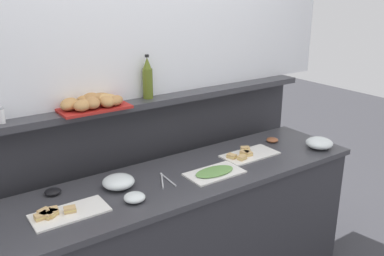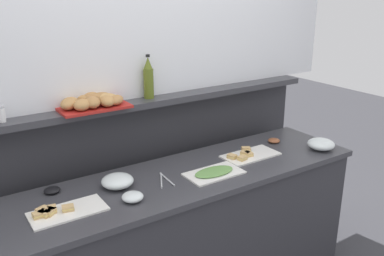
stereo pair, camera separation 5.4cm
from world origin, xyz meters
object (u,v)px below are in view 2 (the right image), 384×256
glass_bowl_medium (133,197)px  glass_bowl_small (321,145)px  condiment_bowl_red (52,190)px  bread_basket (93,102)px  olive_oil_bottle (148,79)px  sandwich_platter_front (62,211)px  cold_cuts_platter (214,173)px  pepper_shaker (2,114)px  sandwich_platter_side (248,155)px  serving_tongs (164,179)px  glass_bowl_large (117,181)px  condiment_bowl_dark (274,141)px

glass_bowl_medium → glass_bowl_small: size_ratio=0.62×
condiment_bowl_red → bread_basket: bearing=30.4°
bread_basket → olive_oil_bottle: bearing=3.8°
glass_bowl_medium → olive_oil_bottle: 0.81m
sandwich_platter_front → cold_cuts_platter: (0.88, -0.04, -0.00)m
olive_oil_bottle → pepper_shaker: 0.87m
sandwich_platter_side → serving_tongs: 0.63m
cold_cuts_platter → bread_basket: size_ratio=0.81×
serving_tongs → pepper_shaker: size_ratio=2.15×
sandwich_platter_front → cold_cuts_platter: bearing=-2.9°
olive_oil_bottle → glass_bowl_large: bearing=-138.4°
glass_bowl_large → glass_bowl_medium: (0.00, -0.19, -0.01)m
glass_bowl_large → olive_oil_bottle: size_ratio=0.64×
sandwich_platter_front → condiment_bowl_red: bearing=84.5°
condiment_bowl_red → serving_tongs: (0.57, -0.19, -0.01)m
cold_cuts_platter → glass_bowl_small: glass_bowl_small is taller
glass_bowl_small → pepper_shaker: pepper_shaker is taller
olive_oil_bottle → condiment_bowl_dark: bearing=-21.4°
condiment_bowl_red → glass_bowl_large: bearing=-21.8°
condiment_bowl_red → condiment_bowl_dark: bearing=-3.6°
sandwich_platter_side → condiment_bowl_red: 1.22m
glass_bowl_small → condiment_bowl_red: bearing=168.0°
bread_basket → sandwich_platter_side: bearing=-23.9°
bread_basket → condiment_bowl_red: bearing=-149.6°
glass_bowl_large → serving_tongs: 0.26m
cold_cuts_platter → pepper_shaker: pepper_shaker is taller
glass_bowl_medium → sandwich_platter_side: bearing=8.1°
sandwich_platter_front → pepper_shaker: bearing=107.1°
sandwich_platter_front → bread_basket: size_ratio=0.87×
sandwich_platter_front → glass_bowl_small: size_ratio=2.01×
olive_oil_bottle → sandwich_platter_front: bearing=-147.8°
condiment_bowl_dark → bread_basket: (-1.19, 0.29, 0.39)m
cold_cuts_platter → serving_tongs: size_ratio=1.81×
serving_tongs → pepper_shaker: (-0.73, 0.40, 0.41)m
condiment_bowl_dark → serving_tongs: bearing=-174.0°
condiment_bowl_red → pepper_shaker: pepper_shaker is taller
condiment_bowl_red → cold_cuts_platter: bearing=-18.5°
cold_cuts_platter → glass_bowl_small: 0.84m
pepper_shaker → serving_tongs: bearing=-28.4°
glass_bowl_medium → bread_basket: 0.64m
cold_cuts_platter → bread_basket: bread_basket is taller
cold_cuts_platter → serving_tongs: 0.30m
serving_tongs → bread_basket: 0.61m
condiment_bowl_red → bread_basket: 0.55m
sandwich_platter_side → glass_bowl_small: bearing=-19.2°
glass_bowl_medium → glass_bowl_small: glass_bowl_small is taller
glass_bowl_large → condiment_bowl_dark: (1.20, 0.03, -0.02)m
sandwich_platter_side → cold_cuts_platter: (-0.35, -0.10, -0.00)m
glass_bowl_small → serving_tongs: glass_bowl_small is taller
glass_bowl_small → serving_tongs: 1.14m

